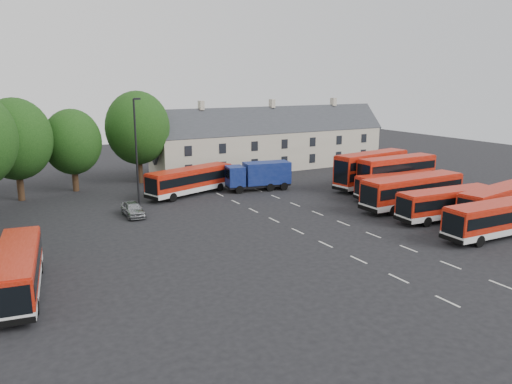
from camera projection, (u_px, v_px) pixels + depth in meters
The scene contains 16 objects.
ground at pixel (311, 237), 41.50m from camera, with size 140.00×140.00×0.00m, color black.
lane_markings at pixel (321, 227), 44.38m from camera, with size 5.15×33.80×0.01m.
treeline at pixel (12, 147), 46.75m from camera, with size 29.92×32.59×12.01m.
terrace_houses at pixel (272, 142), 72.85m from camera, with size 35.70×7.13×10.06m.
bus_row_a at pixel (498, 216), 41.18m from camera, with size 10.62×2.79×2.98m.
bus_row_b at pixel (498, 200), 46.65m from camera, with size 10.94×4.15×3.02m.
bus_row_c at pixel (447, 202), 46.36m from camera, with size 10.43×3.12×2.91m.
bus_row_d at pixel (412, 189), 50.45m from camera, with size 11.79×2.90×3.32m.
bus_row_e at pixel (399, 184), 54.32m from camera, with size 10.09×3.54×2.79m.
bus_dd_south at pixel (397, 172), 57.50m from camera, with size 10.25×2.57×4.18m.
bus_dd_north at pixel (371, 168), 59.70m from camera, with size 10.85×4.01×4.35m.
bus_west at pixel (18, 268), 30.13m from camera, with size 3.71×10.42×2.88m.
bus_north at pixel (190, 179), 56.38m from camera, with size 11.09×5.85×3.07m.
box_truck at pixel (259, 175), 58.83m from camera, with size 7.85×3.62×3.31m.
silver_car at pixel (133, 209), 47.79m from camera, with size 1.68×4.17×1.42m, color #979A9E.
lamppost at pixel (137, 151), 49.56m from camera, with size 0.76×0.29×11.10m.
Camera 1 is at (-23.21, -32.45, 12.87)m, focal length 35.00 mm.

